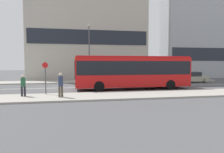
% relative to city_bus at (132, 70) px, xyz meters
% --- Properties ---
extents(ground_plane, '(120.00, 120.00, 0.00)m').
position_rel_city_bus_xyz_m(ground_plane, '(-7.49, 2.21, -1.87)').
color(ground_plane, '#4F4F51').
extents(sidewalk_near, '(44.00, 3.50, 0.13)m').
position_rel_city_bus_xyz_m(sidewalk_near, '(-7.49, -4.04, -1.81)').
color(sidewalk_near, '#A39E93').
rests_on(sidewalk_near, ground_plane).
extents(sidewalk_far, '(44.00, 3.50, 0.13)m').
position_rel_city_bus_xyz_m(sidewalk_far, '(-7.49, 8.46, -1.81)').
color(sidewalk_far, '#A39E93').
rests_on(sidewalk_far, ground_plane).
extents(lane_centerline, '(41.80, 0.16, 0.01)m').
position_rel_city_bus_xyz_m(lane_centerline, '(-7.49, 2.21, -1.87)').
color(lane_centerline, silver).
rests_on(lane_centerline, ground_plane).
extents(apartment_block_left_tower, '(18.87, 4.21, 23.83)m').
position_rel_city_bus_xyz_m(apartment_block_left_tower, '(-3.35, 13.78, 10.03)').
color(apartment_block_left_tower, '#B7B2A3').
rests_on(apartment_block_left_tower, ground_plane).
extents(apartment_block_right_tower, '(17.30, 4.49, 14.97)m').
position_rel_city_bus_xyz_m(apartment_block_right_tower, '(18.57, 13.92, 5.60)').
color(apartment_block_right_tower, '#9EA3A8').
rests_on(apartment_block_right_tower, ground_plane).
extents(city_bus, '(11.27, 2.53, 3.25)m').
position_rel_city_bus_xyz_m(city_bus, '(0.00, 0.00, 0.00)').
color(city_bus, red).
rests_on(city_bus, ground_plane).
extents(parked_car_0, '(4.58, 1.80, 1.28)m').
position_rel_city_bus_xyz_m(parked_car_0, '(4.36, 5.75, -1.26)').
color(parked_car_0, navy).
rests_on(parked_car_0, ground_plane).
extents(parked_car_1, '(4.25, 1.74, 1.41)m').
position_rel_city_bus_xyz_m(parked_car_1, '(9.93, 5.53, -1.21)').
color(parked_car_1, '#A39E84').
rests_on(parked_car_1, ground_plane).
extents(pedestrian_near_stop, '(0.34, 0.34, 1.59)m').
position_rel_city_bus_xyz_m(pedestrian_near_stop, '(-9.39, -3.46, -0.85)').
color(pedestrian_near_stop, '#23232D').
rests_on(pedestrian_near_stop, sidewalk_near).
extents(pedestrian_down_pavement, '(0.34, 0.34, 1.75)m').
position_rel_city_bus_xyz_m(pedestrian_down_pavement, '(-6.64, -4.39, -0.75)').
color(pedestrian_down_pavement, '#4C4233').
rests_on(pedestrian_down_pavement, sidewalk_near).
extents(bus_stop_sign, '(0.44, 0.12, 2.55)m').
position_rel_city_bus_xyz_m(bus_stop_sign, '(-7.90, -2.75, -0.24)').
color(bus_stop_sign, '#4C4C51').
rests_on(bus_stop_sign, sidewalk_near).
extents(street_lamp, '(0.36, 0.36, 7.58)m').
position_rel_city_bus_xyz_m(street_lamp, '(-3.75, 7.32, 2.83)').
color(street_lamp, '#4C4C51').
rests_on(street_lamp, sidewalk_far).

